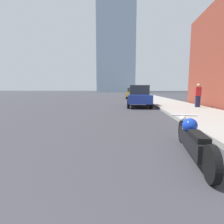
{
  "coord_description": "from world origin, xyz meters",
  "views": [
    {
      "loc": [
        1.7,
        1.11,
        1.35
      ],
      "look_at": [
        1.16,
        7.02,
        0.59
      ],
      "focal_mm": 28.0,
      "sensor_mm": 36.0,
      "label": 1
    }
  ],
  "objects_px": {
    "motorcycle": "(192,139)",
    "parked_car_yellow": "(133,93)",
    "parked_car_silver": "(132,92)",
    "pedestrian": "(198,95)",
    "parked_car_blue": "(139,96)"
  },
  "relations": [
    {
      "from": "motorcycle",
      "to": "parked_car_yellow",
      "type": "relative_size",
      "value": 0.58
    },
    {
      "from": "parked_car_silver",
      "to": "pedestrian",
      "type": "xyz_separation_m",
      "value": [
        3.95,
        -25.0,
        0.17
      ]
    },
    {
      "from": "parked_car_silver",
      "to": "pedestrian",
      "type": "bearing_deg",
      "value": -83.88
    },
    {
      "from": "parked_car_yellow",
      "to": "parked_car_silver",
      "type": "bearing_deg",
      "value": 91.82
    },
    {
      "from": "motorcycle",
      "to": "pedestrian",
      "type": "relative_size",
      "value": 1.62
    },
    {
      "from": "parked_car_yellow",
      "to": "parked_car_silver",
      "type": "relative_size",
      "value": 1.06
    },
    {
      "from": "motorcycle",
      "to": "parked_car_blue",
      "type": "xyz_separation_m",
      "value": [
        -0.47,
        10.19,
        0.48
      ]
    },
    {
      "from": "parked_car_blue",
      "to": "pedestrian",
      "type": "bearing_deg",
      "value": -17.93
    },
    {
      "from": "motorcycle",
      "to": "parked_car_blue",
      "type": "relative_size",
      "value": 0.66
    },
    {
      "from": "parked_car_blue",
      "to": "pedestrian",
      "type": "distance_m",
      "value": 4.14
    },
    {
      "from": "parked_car_blue",
      "to": "parked_car_silver",
      "type": "xyz_separation_m",
      "value": [
        -0.01,
        23.71,
        -0.05
      ]
    },
    {
      "from": "parked_car_yellow",
      "to": "pedestrian",
      "type": "xyz_separation_m",
      "value": [
        4.03,
        -13.75,
        0.14
      ]
    },
    {
      "from": "parked_car_blue",
      "to": "parked_car_yellow",
      "type": "height_order",
      "value": "parked_car_blue"
    },
    {
      "from": "motorcycle",
      "to": "parked_car_silver",
      "type": "distance_m",
      "value": 33.9
    },
    {
      "from": "parked_car_yellow",
      "to": "pedestrian",
      "type": "relative_size",
      "value": 2.78
    }
  ]
}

